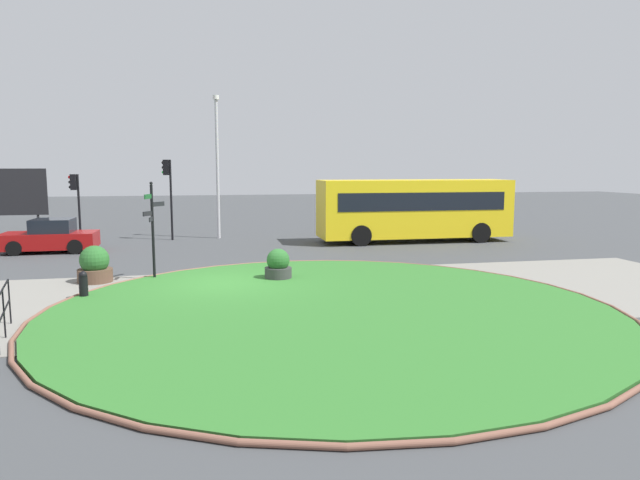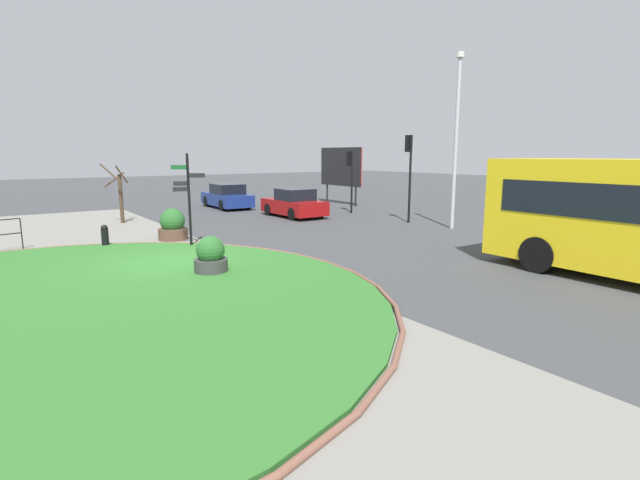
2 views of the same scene
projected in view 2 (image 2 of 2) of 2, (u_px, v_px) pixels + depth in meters
ground at (173, 265)px, 13.90m from camera, size 120.00×120.00×0.00m
sidewalk_paving at (104, 274)px, 12.83m from camera, size 32.00×8.25×0.02m
grass_island at (38, 310)px, 9.71m from camera, size 14.64×14.64×0.10m
grass_kerb_ring at (38, 310)px, 9.71m from camera, size 14.95×14.95×0.11m
signpost_directional at (188, 195)px, 16.17m from camera, size 0.62×1.00×3.26m
bollard_foreground at (105, 236)px, 16.44m from camera, size 0.24×0.24×0.81m
car_near_lane at (294, 204)px, 24.63m from camera, size 3.93×1.87×1.47m
car_far_lane at (227, 197)px, 28.71m from camera, size 4.53×2.03×1.47m
traffic_light_near at (409, 159)px, 22.18m from camera, size 0.48×0.31×4.11m
traffic_light_far at (350, 168)px, 25.91m from camera, size 0.49×0.27×3.38m
lamppost_tall at (456, 136)px, 20.11m from camera, size 0.32×0.32×7.40m
billboard_left at (341, 168)px, 30.50m from camera, size 4.16×0.16×3.66m
planter_near_signpost at (211, 258)px, 12.68m from camera, size 0.89×0.89×1.07m
planter_kerbside at (173, 226)px, 17.90m from camera, size 1.09×1.09×1.21m
street_tree_bare at (120, 194)px, 22.09m from camera, size 1.46×1.20×2.82m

